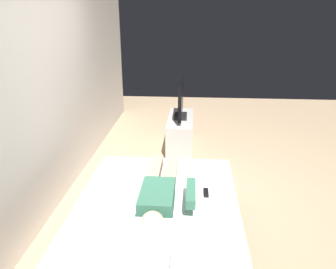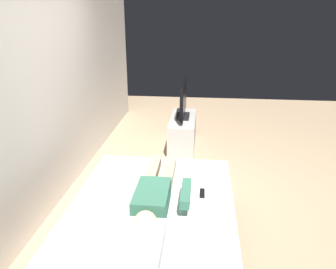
# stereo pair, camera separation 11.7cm
# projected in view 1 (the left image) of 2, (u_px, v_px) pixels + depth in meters

# --- Properties ---
(ground_plane) EXTENTS (10.00, 10.00, 0.00)m
(ground_plane) POSITION_uv_depth(u_px,v_px,m) (190.00, 201.00, 3.93)
(ground_plane) COLOR tan
(back_wall) EXTENTS (6.40, 0.10, 2.80)m
(back_wall) POSITION_uv_depth(u_px,v_px,m) (60.00, 75.00, 3.92)
(back_wall) COLOR silver
(back_wall) RESTS_ON ground
(bed) EXTENTS (1.93, 1.49, 0.54)m
(bed) POSITION_uv_depth(u_px,v_px,m) (157.00, 228.00, 3.01)
(bed) COLOR brown
(bed) RESTS_ON ground
(pillow) EXTENTS (0.48, 0.34, 0.12)m
(pillow) POSITION_uv_depth(u_px,v_px,m) (147.00, 245.00, 2.29)
(pillow) COLOR white
(pillow) RESTS_ON bed
(person) EXTENTS (1.26, 0.46, 0.18)m
(person) POSITION_uv_depth(u_px,v_px,m) (160.00, 192.00, 2.91)
(person) COLOR #387056
(person) RESTS_ON bed
(remote) EXTENTS (0.15, 0.04, 0.02)m
(remote) POSITION_uv_depth(u_px,v_px,m) (206.00, 193.00, 3.04)
(remote) COLOR black
(remote) RESTS_ON bed
(tv_stand) EXTENTS (1.10, 0.40, 0.50)m
(tv_stand) POSITION_uv_depth(u_px,v_px,m) (180.00, 132.00, 5.42)
(tv_stand) COLOR #B7B2AD
(tv_stand) RESTS_ON ground
(tv) EXTENTS (0.88, 0.20, 0.59)m
(tv) POSITION_uv_depth(u_px,v_px,m) (181.00, 100.00, 5.23)
(tv) COLOR black
(tv) RESTS_ON tv_stand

